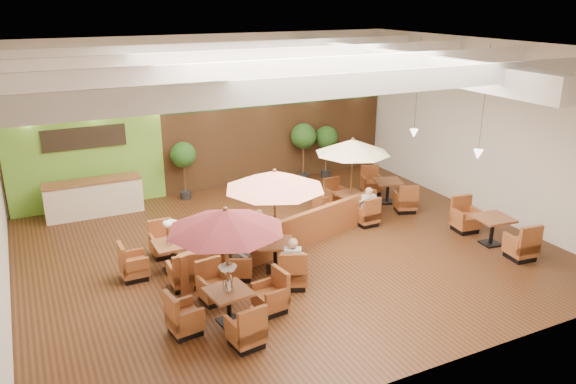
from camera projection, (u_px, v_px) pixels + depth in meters
room at (275, 113)px, 15.64m from camera, size 14.04×14.00×5.52m
service_counter at (94, 198)px, 18.01m from camera, size 3.00×0.75×1.18m
booth_divider at (291, 234)px, 15.45m from camera, size 6.92×2.19×0.99m
table_0 at (227, 246)px, 11.60m from camera, size 2.69×2.69×2.69m
table_1 at (272, 199)px, 13.85m from camera, size 2.70×2.87×2.74m
table_2 at (350, 160)px, 17.53m from camera, size 2.45×2.52×2.58m
table_3 at (173, 256)px, 14.34m from camera, size 2.60×2.60×1.55m
table_4 at (492, 231)px, 15.90m from camera, size 1.05×2.87×1.05m
table_5 at (388, 192)px, 19.17m from camera, size 1.12×2.80×0.99m
topiary_0 at (183, 157)px, 19.14m from camera, size 0.88×0.88×2.03m
topiary_1 at (304, 139)px, 21.02m from camera, size 0.96×0.96×2.23m
topiary_2 at (326, 139)px, 21.48m from camera, size 0.88×0.88×2.04m
diner_0 at (293, 258)px, 13.42m from camera, size 0.48×0.46×0.85m
diner_1 at (260, 229)px, 15.12m from camera, size 0.47×0.44×0.84m
diner_2 at (238, 251)px, 13.87m from camera, size 0.39×0.41×0.73m
diner_3 at (367, 203)px, 17.12m from camera, size 0.37×0.30×0.76m
diner_4 at (367, 202)px, 17.12m from camera, size 0.39×0.32×0.79m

